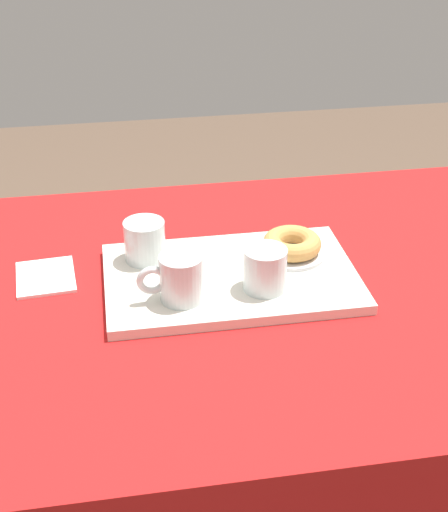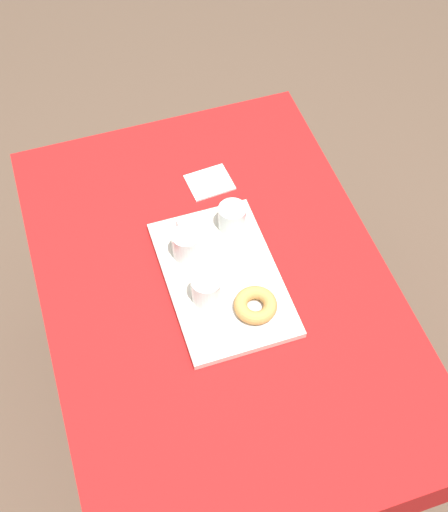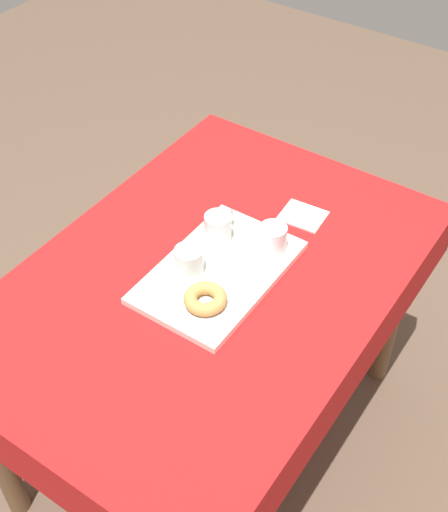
# 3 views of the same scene
# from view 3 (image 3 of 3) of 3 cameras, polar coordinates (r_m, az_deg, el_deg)

# --- Properties ---
(ground_plane) EXTENTS (6.00, 6.00, 0.00)m
(ground_plane) POSITION_cam_3_polar(r_m,az_deg,el_deg) (2.39, -0.95, -14.40)
(ground_plane) COLOR brown
(dining_table) EXTENTS (1.26, 0.88, 0.76)m
(dining_table) POSITION_cam_3_polar(r_m,az_deg,el_deg) (1.88, -1.17, -4.05)
(dining_table) COLOR red
(dining_table) RESTS_ON ground
(serving_tray) EXTENTS (0.44, 0.28, 0.02)m
(serving_tray) POSITION_cam_3_polar(r_m,az_deg,el_deg) (1.79, -0.46, -1.31)
(serving_tray) COLOR silver
(serving_tray) RESTS_ON dining_table
(tea_mug_left) EXTENTS (0.11, 0.07, 0.08)m
(tea_mug_left) POSITION_cam_3_polar(r_m,az_deg,el_deg) (1.84, -0.47, 2.31)
(tea_mug_left) COLOR silver
(tea_mug_left) RESTS_ON serving_tray
(water_glass_near) EXTENTS (0.07, 0.07, 0.08)m
(water_glass_near) POSITION_cam_3_polar(r_m,az_deg,el_deg) (1.82, 4.03, 1.36)
(water_glass_near) COLOR silver
(water_glass_near) RESTS_ON serving_tray
(water_glass_far) EXTENTS (0.07, 0.07, 0.08)m
(water_glass_far) POSITION_cam_3_polar(r_m,az_deg,el_deg) (1.76, -2.89, -0.51)
(water_glass_far) COLOR silver
(water_glass_far) RESTS_ON serving_tray
(donut_plate_left) EXTENTS (0.12, 0.12, 0.01)m
(donut_plate_left) POSITION_cam_3_polar(r_m,az_deg,el_deg) (1.70, -1.54, -4.01)
(donut_plate_left) COLOR silver
(donut_plate_left) RESTS_ON serving_tray
(sugar_donut_left) EXTENTS (0.11, 0.11, 0.03)m
(sugar_donut_left) POSITION_cam_3_polar(r_m,az_deg,el_deg) (1.68, -1.55, -3.54)
(sugar_donut_left) COLOR tan
(sugar_donut_left) RESTS_ON donut_plate_left
(paper_napkin) EXTENTS (0.11, 0.13, 0.01)m
(paper_napkin) POSITION_cam_3_polar(r_m,az_deg,el_deg) (1.98, 6.50, 3.30)
(paper_napkin) COLOR white
(paper_napkin) RESTS_ON dining_table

